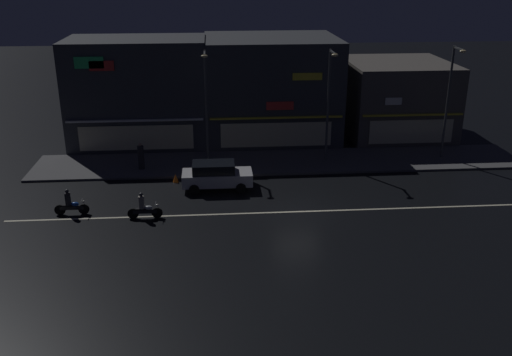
{
  "coord_description": "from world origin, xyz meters",
  "views": [
    {
      "loc": [
        -4.59,
        -28.6,
        13.13
      ],
      "look_at": [
        -2.18,
        2.04,
        1.33
      ],
      "focal_mm": 39.48,
      "sensor_mm": 36.0,
      "label": 1
    }
  ],
  "objects_px": {
    "streetlamp_west": "(206,98)",
    "parked_car_near_kerb": "(216,175)",
    "motorcycle_following": "(144,208)",
    "motorcycle_opposite_lane": "(70,204)",
    "streetlamp_east": "(450,94)",
    "traffic_cone": "(176,178)",
    "pedestrian_on_sidewalk": "(141,157)",
    "streetlamp_mid": "(329,97)"
  },
  "relations": [
    {
      "from": "streetlamp_west",
      "to": "streetlamp_mid",
      "type": "xyz_separation_m",
      "value": [
        8.26,
        -0.59,
        0.03
      ]
    },
    {
      "from": "streetlamp_mid",
      "to": "traffic_cone",
      "type": "xyz_separation_m",
      "value": [
        -10.32,
        -3.01,
        -4.35
      ]
    },
    {
      "from": "motorcycle_following",
      "to": "motorcycle_opposite_lane",
      "type": "relative_size",
      "value": 1.0
    },
    {
      "from": "motorcycle_following",
      "to": "motorcycle_opposite_lane",
      "type": "xyz_separation_m",
      "value": [
        -4.11,
        0.81,
        0.0
      ]
    },
    {
      "from": "motorcycle_opposite_lane",
      "to": "parked_car_near_kerb",
      "type": "bearing_deg",
      "value": 16.94
    },
    {
      "from": "streetlamp_west",
      "to": "streetlamp_mid",
      "type": "bearing_deg",
      "value": -4.1
    },
    {
      "from": "parked_car_near_kerb",
      "to": "traffic_cone",
      "type": "distance_m",
      "value": 2.93
    },
    {
      "from": "streetlamp_east",
      "to": "motorcycle_opposite_lane",
      "type": "height_order",
      "value": "streetlamp_east"
    },
    {
      "from": "motorcycle_opposite_lane",
      "to": "traffic_cone",
      "type": "xyz_separation_m",
      "value": [
        5.52,
        4.53,
        -0.36
      ]
    },
    {
      "from": "traffic_cone",
      "to": "streetlamp_mid",
      "type": "bearing_deg",
      "value": 16.29
    },
    {
      "from": "streetlamp_east",
      "to": "motorcycle_opposite_lane",
      "type": "xyz_separation_m",
      "value": [
        -24.18,
        -7.48,
        -4.07
      ]
    },
    {
      "from": "pedestrian_on_sidewalk",
      "to": "streetlamp_east",
      "type": "bearing_deg",
      "value": -122.11
    },
    {
      "from": "parked_car_near_kerb",
      "to": "motorcycle_opposite_lane",
      "type": "relative_size",
      "value": 2.26
    },
    {
      "from": "streetlamp_mid",
      "to": "motorcycle_opposite_lane",
      "type": "relative_size",
      "value": 4.04
    },
    {
      "from": "parked_car_near_kerb",
      "to": "traffic_cone",
      "type": "height_order",
      "value": "parked_car_near_kerb"
    },
    {
      "from": "streetlamp_mid",
      "to": "motorcycle_following",
      "type": "xyz_separation_m",
      "value": [
        -11.73,
        -8.35,
        -3.99
      ]
    },
    {
      "from": "streetlamp_east",
      "to": "motorcycle_opposite_lane",
      "type": "distance_m",
      "value": 25.64
    },
    {
      "from": "streetlamp_mid",
      "to": "motorcycle_opposite_lane",
      "type": "distance_m",
      "value": 18.0
    },
    {
      "from": "traffic_cone",
      "to": "motorcycle_opposite_lane",
      "type": "bearing_deg",
      "value": -140.63
    },
    {
      "from": "motorcycle_opposite_lane",
      "to": "pedestrian_on_sidewalk",
      "type": "bearing_deg",
      "value": 60.28
    },
    {
      "from": "streetlamp_mid",
      "to": "pedestrian_on_sidewalk",
      "type": "xyz_separation_m",
      "value": [
        -12.71,
        -0.68,
        -3.66
      ]
    },
    {
      "from": "streetlamp_east",
      "to": "parked_car_near_kerb",
      "type": "bearing_deg",
      "value": -165.41
    },
    {
      "from": "streetlamp_east",
      "to": "motorcycle_opposite_lane",
      "type": "relative_size",
      "value": 4.12
    },
    {
      "from": "streetlamp_mid",
      "to": "motorcycle_opposite_lane",
      "type": "height_order",
      "value": "streetlamp_mid"
    },
    {
      "from": "streetlamp_west",
      "to": "motorcycle_following",
      "type": "relative_size",
      "value": 4.01
    },
    {
      "from": "streetlamp_west",
      "to": "parked_car_near_kerb",
      "type": "bearing_deg",
      "value": -83.69
    },
    {
      "from": "streetlamp_east",
      "to": "pedestrian_on_sidewalk",
      "type": "xyz_separation_m",
      "value": [
        -21.05,
        -0.62,
        -3.73
      ]
    },
    {
      "from": "motorcycle_opposite_lane",
      "to": "traffic_cone",
      "type": "bearing_deg",
      "value": 34.17
    },
    {
      "from": "motorcycle_following",
      "to": "traffic_cone",
      "type": "bearing_deg",
      "value": -111.73
    },
    {
      "from": "streetlamp_west",
      "to": "parked_car_near_kerb",
      "type": "distance_m",
      "value": 6.13
    },
    {
      "from": "streetlamp_west",
      "to": "parked_car_near_kerb",
      "type": "xyz_separation_m",
      "value": [
        0.54,
        -4.84,
        -3.73
      ]
    },
    {
      "from": "streetlamp_mid",
      "to": "traffic_cone",
      "type": "height_order",
      "value": "streetlamp_mid"
    },
    {
      "from": "streetlamp_west",
      "to": "motorcycle_following",
      "type": "distance_m",
      "value": 10.38
    },
    {
      "from": "motorcycle_following",
      "to": "streetlamp_mid",
      "type": "bearing_deg",
      "value": -151.44
    },
    {
      "from": "streetlamp_west",
      "to": "pedestrian_on_sidewalk",
      "type": "height_order",
      "value": "streetlamp_west"
    },
    {
      "from": "streetlamp_mid",
      "to": "motorcycle_opposite_lane",
      "type": "xyz_separation_m",
      "value": [
        -15.84,
        -7.55,
        -3.99
      ]
    },
    {
      "from": "parked_car_near_kerb",
      "to": "motorcycle_opposite_lane",
      "type": "height_order",
      "value": "parked_car_near_kerb"
    },
    {
      "from": "streetlamp_east",
      "to": "traffic_cone",
      "type": "height_order",
      "value": "streetlamp_east"
    },
    {
      "from": "pedestrian_on_sidewalk",
      "to": "parked_car_near_kerb",
      "type": "height_order",
      "value": "pedestrian_on_sidewalk"
    },
    {
      "from": "streetlamp_east",
      "to": "motorcycle_following",
      "type": "relative_size",
      "value": 4.12
    },
    {
      "from": "motorcycle_opposite_lane",
      "to": "traffic_cone",
      "type": "distance_m",
      "value": 7.15
    },
    {
      "from": "pedestrian_on_sidewalk",
      "to": "parked_car_near_kerb",
      "type": "xyz_separation_m",
      "value": [
        4.98,
        -3.56,
        -0.1
      ]
    }
  ]
}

